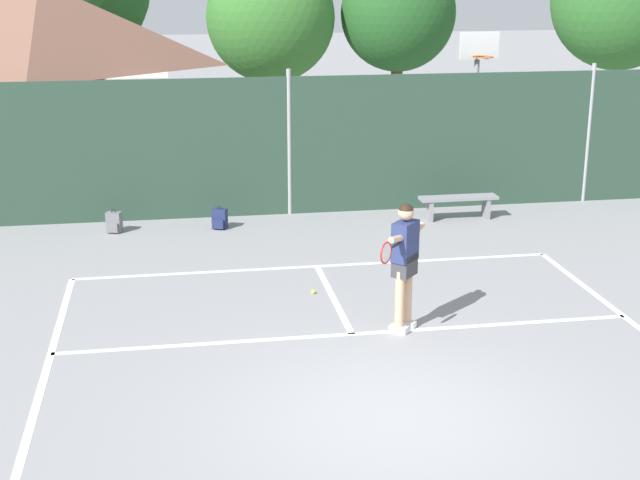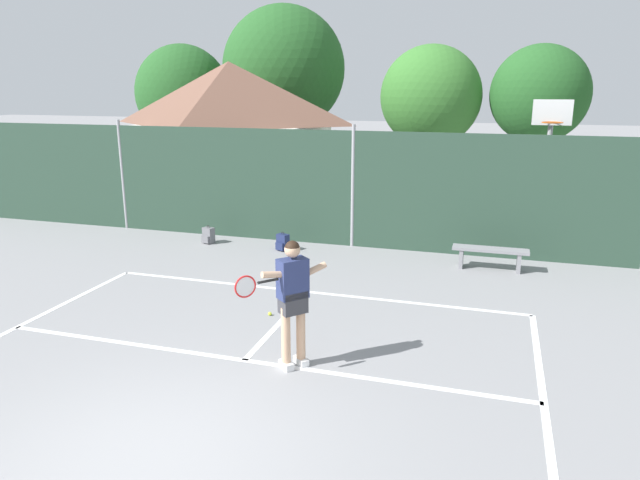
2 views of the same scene
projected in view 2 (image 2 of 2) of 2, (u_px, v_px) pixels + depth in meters
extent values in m
plane|color=gray|center=(149.00, 463.00, 6.17)|extent=(120.00, 120.00, 0.00)
cube|color=white|center=(309.00, 292.00, 11.25)|extent=(8.20, 0.10, 0.01)
cube|color=white|center=(245.00, 360.00, 8.46)|extent=(8.20, 0.10, 0.01)
cube|color=white|center=(281.00, 322.00, 9.83)|extent=(0.10, 2.97, 0.01)
cube|color=#284233|center=(353.00, 190.00, 14.12)|extent=(26.00, 0.05, 2.84)
cylinder|color=#99999E|center=(123.00, 175.00, 15.93)|extent=(0.09, 0.09, 2.99)
cylinder|color=#99999E|center=(353.00, 187.00, 14.10)|extent=(0.09, 0.09, 2.99)
cylinder|color=#9E9EA3|center=(545.00, 184.00, 14.34)|extent=(0.12, 0.12, 3.05)
cube|color=white|center=(552.00, 112.00, 13.80)|extent=(0.90, 0.06, 0.60)
torus|color=#D85919|center=(552.00, 122.00, 13.61)|extent=(0.48, 0.48, 0.02)
cube|color=silver|center=(232.00, 164.00, 19.42)|extent=(5.58, 4.58, 2.65)
pyramid|color=brown|center=(229.00, 93.00, 18.82)|extent=(6.03, 4.95, 1.97)
cylinder|color=brown|center=(186.00, 155.00, 25.64)|extent=(0.36, 0.36, 1.77)
ellipsoid|color=#235623|center=(183.00, 94.00, 24.96)|extent=(4.12, 3.71, 4.12)
cylinder|color=brown|center=(285.00, 151.00, 24.26)|extent=(0.36, 0.36, 2.39)
ellipsoid|color=#235623|center=(284.00, 69.00, 23.40)|extent=(4.97, 4.48, 4.97)
cylinder|color=brown|center=(427.00, 163.00, 22.66)|extent=(0.36, 0.36, 1.84)
ellipsoid|color=#38752D|center=(431.00, 96.00, 22.00)|extent=(3.81, 3.43, 3.81)
cylinder|color=brown|center=(533.00, 164.00, 21.54)|extent=(0.36, 0.36, 2.08)
ellipsoid|color=#235623|center=(540.00, 94.00, 20.88)|extent=(3.50, 3.15, 3.50)
cube|color=silver|center=(301.00, 361.00, 8.33)|extent=(0.27, 0.26, 0.10)
cube|color=silver|center=(286.00, 365.00, 8.21)|extent=(0.27, 0.26, 0.10)
cylinder|color=tan|center=(301.00, 331.00, 8.22)|extent=(0.13, 0.13, 0.82)
cylinder|color=tan|center=(286.00, 335.00, 8.09)|extent=(0.13, 0.13, 0.82)
cube|color=#38383D|center=(293.00, 302.00, 8.03)|extent=(0.42, 0.43, 0.32)
cube|color=navy|center=(293.00, 278.00, 7.95)|extent=(0.45, 0.46, 0.56)
sphere|color=tan|center=(292.00, 250.00, 7.84)|extent=(0.22, 0.22, 0.22)
sphere|color=black|center=(292.00, 248.00, 7.83)|extent=(0.21, 0.21, 0.21)
cylinder|color=tan|center=(280.00, 274.00, 7.80)|extent=(0.44, 0.48, 0.17)
cylinder|color=tan|center=(310.00, 272.00, 8.07)|extent=(0.40, 0.44, 0.22)
cylinder|color=black|center=(268.00, 281.00, 7.69)|extent=(0.23, 0.25, 0.04)
torus|color=red|center=(245.00, 287.00, 7.47)|extent=(0.22, 0.24, 0.30)
cylinder|color=silver|center=(245.00, 287.00, 7.47)|extent=(0.18, 0.20, 0.26)
sphere|color=#CCE033|center=(270.00, 314.00, 10.09)|extent=(0.07, 0.07, 0.07)
cube|color=slate|center=(209.00, 235.00, 14.69)|extent=(0.32, 0.26, 0.40)
cube|color=slate|center=(205.00, 239.00, 14.61)|extent=(0.23, 0.13, 0.18)
torus|color=black|center=(208.00, 227.00, 14.63)|extent=(0.09, 0.04, 0.09)
cube|color=navy|center=(283.00, 242.00, 14.05)|extent=(0.33, 0.27, 0.40)
cube|color=navy|center=(280.00, 246.00, 13.98)|extent=(0.23, 0.14, 0.18)
torus|color=black|center=(283.00, 233.00, 13.99)|extent=(0.09, 0.05, 0.09)
cube|color=gray|center=(490.00, 250.00, 12.51)|extent=(1.60, 0.36, 0.06)
cube|color=gray|center=(461.00, 257.00, 12.74)|extent=(0.08, 0.32, 0.45)
cube|color=gray|center=(519.00, 262.00, 12.40)|extent=(0.08, 0.32, 0.45)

